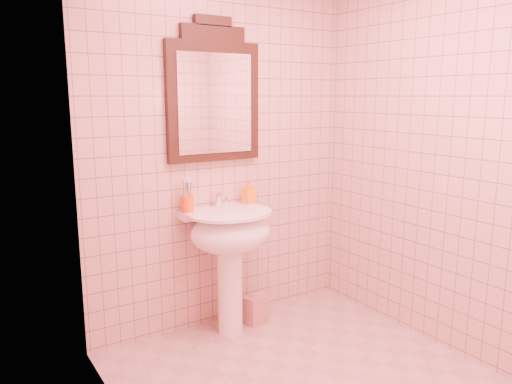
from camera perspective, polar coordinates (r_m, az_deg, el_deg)
back_wall at (r=3.48m, az=-3.86°, el=4.85°), size 2.00×0.02×2.50m
pedestal_sink at (r=3.37m, az=-2.97°, el=-5.58°), size 0.58×0.58×0.86m
faucet at (r=3.42m, az=-4.15°, el=-0.87°), size 0.04×0.16×0.11m
mirror at (r=3.40m, az=-4.85°, el=10.93°), size 0.68×0.06×0.95m
toothbrush_cup at (r=3.32m, az=-7.87°, el=-1.28°), size 0.09×0.09×0.20m
soap_dispenser at (r=3.53m, az=-0.83°, el=0.01°), size 0.09×0.09×0.17m
towel at (r=3.70m, az=-0.03°, el=-13.26°), size 0.19×0.15×0.20m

